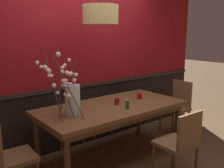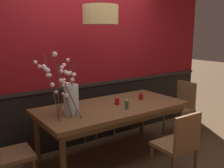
{
  "view_description": "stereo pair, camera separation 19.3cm",
  "coord_description": "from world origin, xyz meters",
  "px_view_note": "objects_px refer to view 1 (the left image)",
  "views": [
    {
      "loc": [
        -2.12,
        -2.65,
        1.76
      ],
      "look_at": [
        0.0,
        0.0,
        1.07
      ],
      "focal_mm": 41.37,
      "sensor_mm": 36.0,
      "label": 1
    },
    {
      "loc": [
        -1.96,
        -2.76,
        1.76
      ],
      "look_at": [
        0.0,
        0.0,
        1.07
      ],
      "focal_mm": 41.37,
      "sensor_mm": 36.0,
      "label": 2
    }
  ],
  "objects_px": {
    "chair_near_side_right": "(181,141)",
    "condiment_bottle": "(127,104)",
    "chair_far_side_left": "(64,112)",
    "dining_table": "(112,111)",
    "chair_head_west_end": "(8,154)",
    "chair_head_east_end": "(178,105)",
    "pendant_lamp": "(101,15)",
    "chair_far_side_right": "(95,106)",
    "candle_holder_nearer_edge": "(139,96)",
    "candle_holder_nearer_center": "(117,101)",
    "vase_with_blossoms": "(70,97)"
  },
  "relations": [
    {
      "from": "chair_head_west_end",
      "to": "vase_with_blossoms",
      "type": "bearing_deg",
      "value": 0.71
    },
    {
      "from": "chair_near_side_right",
      "to": "chair_far_side_left",
      "type": "bearing_deg",
      "value": 106.98
    },
    {
      "from": "chair_near_side_right",
      "to": "chair_far_side_right",
      "type": "height_order",
      "value": "chair_far_side_right"
    },
    {
      "from": "condiment_bottle",
      "to": "chair_far_side_right",
      "type": "bearing_deg",
      "value": 75.75
    },
    {
      "from": "candle_holder_nearer_edge",
      "to": "pendant_lamp",
      "type": "xyz_separation_m",
      "value": [
        -0.67,
        0.05,
        1.15
      ]
    },
    {
      "from": "chair_far_side_left",
      "to": "candle_holder_nearer_edge",
      "type": "bearing_deg",
      "value": -47.58
    },
    {
      "from": "chair_far_side_left",
      "to": "pendant_lamp",
      "type": "bearing_deg",
      "value": -80.66
    },
    {
      "from": "candle_holder_nearer_edge",
      "to": "condiment_bottle",
      "type": "distance_m",
      "value": 0.53
    },
    {
      "from": "candle_holder_nearer_center",
      "to": "pendant_lamp",
      "type": "distance_m",
      "value": 1.18
    },
    {
      "from": "dining_table",
      "to": "pendant_lamp",
      "type": "bearing_deg",
      "value": 153.9
    },
    {
      "from": "chair_head_east_end",
      "to": "pendant_lamp",
      "type": "height_order",
      "value": "pendant_lamp"
    },
    {
      "from": "chair_head_west_end",
      "to": "chair_far_side_right",
      "type": "height_order",
      "value": "chair_head_west_end"
    },
    {
      "from": "chair_near_side_right",
      "to": "candle_holder_nearer_edge",
      "type": "bearing_deg",
      "value": 75.46
    },
    {
      "from": "chair_head_west_end",
      "to": "vase_with_blossoms",
      "type": "xyz_separation_m",
      "value": [
        0.76,
        0.01,
        0.49
      ]
    },
    {
      "from": "chair_near_side_right",
      "to": "condiment_bottle",
      "type": "distance_m",
      "value": 0.8
    },
    {
      "from": "candle_holder_nearer_edge",
      "to": "pendant_lamp",
      "type": "distance_m",
      "value": 1.33
    },
    {
      "from": "chair_head_east_end",
      "to": "condiment_bottle",
      "type": "bearing_deg",
      "value": -170.26
    },
    {
      "from": "chair_head_west_end",
      "to": "pendant_lamp",
      "type": "xyz_separation_m",
      "value": [
        1.27,
        0.08,
        1.46
      ]
    },
    {
      "from": "dining_table",
      "to": "candle_holder_nearer_edge",
      "type": "bearing_deg",
      "value": 1.31
    },
    {
      "from": "chair_near_side_right",
      "to": "chair_far_side_right",
      "type": "xyz_separation_m",
      "value": [
        0.07,
        1.84,
        0.0
      ]
    },
    {
      "from": "chair_head_west_end",
      "to": "chair_far_side_left",
      "type": "bearing_deg",
      "value": 38.62
    },
    {
      "from": "chair_far_side_right",
      "to": "candle_holder_nearer_edge",
      "type": "xyz_separation_m",
      "value": [
        0.18,
        -0.9,
        0.32
      ]
    },
    {
      "from": "dining_table",
      "to": "chair_head_west_end",
      "type": "bearing_deg",
      "value": -179.23
    },
    {
      "from": "dining_table",
      "to": "chair_head_west_end",
      "type": "distance_m",
      "value": 1.42
    },
    {
      "from": "chair_far_side_left",
      "to": "chair_far_side_right",
      "type": "height_order",
      "value": "chair_far_side_left"
    },
    {
      "from": "chair_far_side_left",
      "to": "vase_with_blossoms",
      "type": "relative_size",
      "value": 1.15
    },
    {
      "from": "condiment_bottle",
      "to": "pendant_lamp",
      "type": "distance_m",
      "value": 1.19
    },
    {
      "from": "dining_table",
      "to": "candle_holder_nearer_edge",
      "type": "distance_m",
      "value": 0.55
    },
    {
      "from": "chair_head_east_end",
      "to": "condiment_bottle",
      "type": "relative_size",
      "value": 7.28
    },
    {
      "from": "chair_head_east_end",
      "to": "pendant_lamp",
      "type": "distance_m",
      "value": 2.15
    },
    {
      "from": "dining_table",
      "to": "chair_near_side_right",
      "type": "bearing_deg",
      "value": -72.82
    },
    {
      "from": "candle_holder_nearer_center",
      "to": "pendant_lamp",
      "type": "height_order",
      "value": "pendant_lamp"
    },
    {
      "from": "chair_head_east_end",
      "to": "candle_holder_nearer_edge",
      "type": "height_order",
      "value": "chair_head_east_end"
    },
    {
      "from": "dining_table",
      "to": "chair_head_west_end",
      "type": "xyz_separation_m",
      "value": [
        -1.41,
        -0.02,
        -0.18
      ]
    },
    {
      "from": "chair_head_east_end",
      "to": "condiment_bottle",
      "type": "xyz_separation_m",
      "value": [
        -1.39,
        -0.24,
        0.31
      ]
    },
    {
      "from": "vase_with_blossoms",
      "to": "chair_head_east_end",
      "type": "bearing_deg",
      "value": 0.23
    },
    {
      "from": "chair_far_side_left",
      "to": "dining_table",
      "type": "bearing_deg",
      "value": -73.24
    },
    {
      "from": "dining_table",
      "to": "chair_far_side_left",
      "type": "relative_size",
      "value": 2.25
    },
    {
      "from": "dining_table",
      "to": "vase_with_blossoms",
      "type": "distance_m",
      "value": 0.71
    },
    {
      "from": "candle_holder_nearer_edge",
      "to": "pendant_lamp",
      "type": "bearing_deg",
      "value": 175.48
    },
    {
      "from": "chair_head_west_end",
      "to": "vase_with_blossoms",
      "type": "distance_m",
      "value": 0.91
    },
    {
      "from": "chair_head_west_end",
      "to": "chair_far_side_right",
      "type": "distance_m",
      "value": 1.99
    },
    {
      "from": "dining_table",
      "to": "condiment_bottle",
      "type": "bearing_deg",
      "value": -75.08
    },
    {
      "from": "dining_table",
      "to": "chair_far_side_right",
      "type": "xyz_separation_m",
      "value": [
        0.36,
        0.91,
        -0.19
      ]
    },
    {
      "from": "dining_table",
      "to": "condiment_bottle",
      "type": "height_order",
      "value": "condiment_bottle"
    },
    {
      "from": "candle_holder_nearer_center",
      "to": "candle_holder_nearer_edge",
      "type": "distance_m",
      "value": 0.45
    },
    {
      "from": "chair_head_west_end",
      "to": "candle_holder_nearer_edge",
      "type": "xyz_separation_m",
      "value": [
        1.94,
        0.03,
        0.31
      ]
    },
    {
      "from": "chair_far_side_left",
      "to": "condiment_bottle",
      "type": "bearing_deg",
      "value": -73.63
    },
    {
      "from": "dining_table",
      "to": "chair_head_east_end",
      "type": "relative_size",
      "value": 2.19
    },
    {
      "from": "chair_far_side_left",
      "to": "chair_near_side_right",
      "type": "xyz_separation_m",
      "value": [
        0.56,
        -1.82,
        -0.02
      ]
    }
  ]
}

